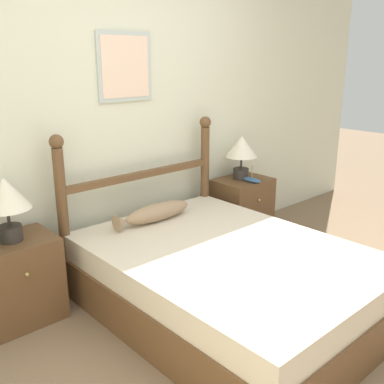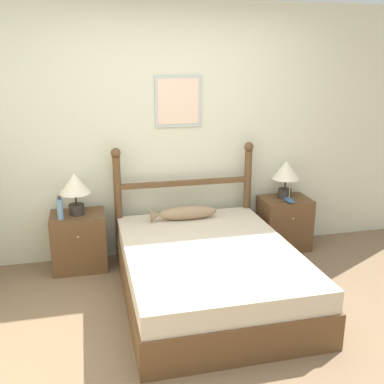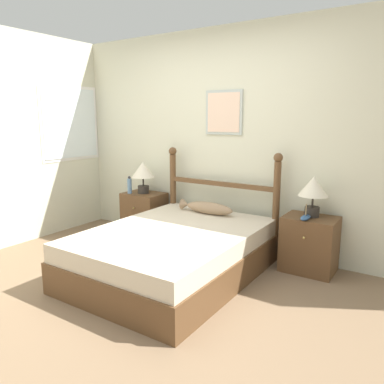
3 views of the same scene
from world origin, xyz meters
name	(u,v)px [view 3 (image 3 of 3)]	position (x,y,z in m)	size (l,w,h in m)	color
ground_plane	(126,298)	(0.00, 0.00, 0.00)	(16.00, 16.00, 0.00)	#7A6047
wall_back	(224,140)	(0.00, 1.73, 1.28)	(6.40, 0.08, 2.55)	beige
bed	(173,253)	(0.05, 0.63, 0.23)	(1.44, 1.95, 0.47)	brown
headboard	(220,195)	(0.05, 1.57, 0.65)	(1.47, 0.10, 1.18)	brown
nightstand_left	(144,214)	(-1.03, 1.47, 0.28)	(0.52, 0.41, 0.57)	brown
nightstand_right	(309,244)	(1.14, 1.47, 0.28)	(0.52, 0.41, 0.57)	brown
table_lamp_left	(143,172)	(-1.03, 1.47, 0.85)	(0.29, 0.29, 0.41)	#2D2823
table_lamp_right	(313,189)	(1.14, 1.50, 0.85)	(0.29, 0.29, 0.41)	#2D2823
bottle	(130,185)	(-1.18, 1.36, 0.67)	(0.06, 0.06, 0.23)	#668CB2
model_boat	(306,217)	(1.12, 1.35, 0.59)	(0.08, 0.20, 0.16)	#335684
fish_pillow	(207,208)	(0.00, 1.35, 0.53)	(0.67, 0.14, 0.14)	#997A5B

